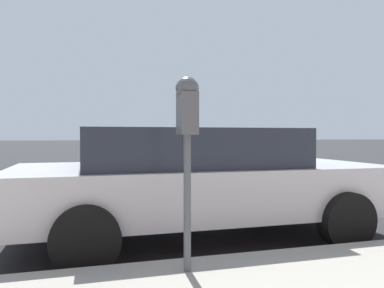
% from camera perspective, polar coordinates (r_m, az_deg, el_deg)
% --- Properties ---
extents(ground_plane, '(220.00, 220.00, 0.00)m').
position_cam_1_polar(ground_plane, '(5.72, -1.93, -11.49)').
color(ground_plane, '#2B2B2D').
extents(parking_meter, '(0.21, 0.19, 1.57)m').
position_cam_1_polar(parking_meter, '(3.01, -0.73, 3.29)').
color(parking_meter, '#4C5156').
rests_on(parking_meter, sidewalk).
extents(car_silver, '(2.15, 4.51, 1.35)m').
position_cam_1_polar(car_silver, '(4.70, 0.83, -5.24)').
color(car_silver, '#B7BABF').
rests_on(car_silver, ground_plane).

